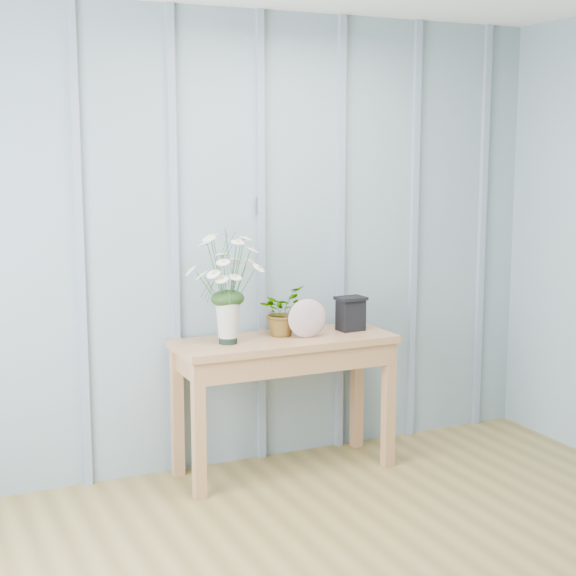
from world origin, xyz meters
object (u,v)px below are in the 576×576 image
daisy_vase (227,271)px  carved_box (351,313)px  felt_disc_vessel (307,318)px  sideboard (284,358)px

daisy_vase → carved_box: (0.74, 0.02, -0.29)m
felt_disc_vessel → carved_box: 0.31m
carved_box → felt_disc_vessel: bearing=-167.0°
felt_disc_vessel → carved_box: (0.30, 0.07, -0.01)m
sideboard → carved_box: (0.42, 0.02, 0.21)m
sideboard → carved_box: size_ratio=6.25×
felt_disc_vessel → carved_box: size_ratio=1.11×
daisy_vase → sideboard: bearing=0.5°
sideboard → daisy_vase: 0.60m
sideboard → felt_disc_vessel: bearing=-23.9°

